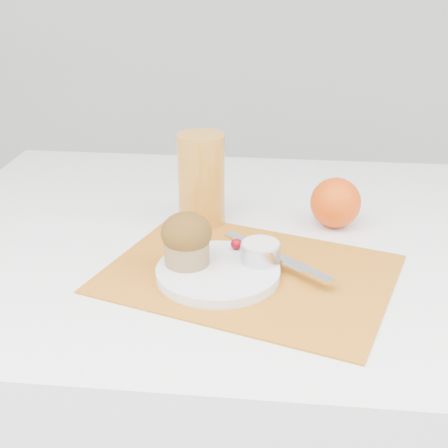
# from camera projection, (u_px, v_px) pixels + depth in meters

# --- Properties ---
(table) EXTENTS (1.20, 0.80, 0.75)m
(table) POSITION_uv_depth(u_px,v_px,m) (275.00, 416.00, 1.17)
(table) COLOR white
(table) RESTS_ON ground
(placemat) EXTENTS (0.47, 0.40, 0.00)m
(placemat) POSITION_uv_depth(u_px,v_px,m) (249.00, 274.00, 0.90)
(placemat) COLOR #BC6C1A
(placemat) RESTS_ON table
(plate) EXTENTS (0.18, 0.18, 0.01)m
(plate) POSITION_uv_depth(u_px,v_px,m) (218.00, 272.00, 0.89)
(plate) COLOR silver
(plate) RESTS_ON placemat
(ramekin) EXTENTS (0.06, 0.06, 0.03)m
(ramekin) POSITION_uv_depth(u_px,v_px,m) (260.00, 253.00, 0.90)
(ramekin) COLOR silver
(ramekin) RESTS_ON plate
(cream) EXTENTS (0.07, 0.07, 0.01)m
(cream) POSITION_uv_depth(u_px,v_px,m) (261.00, 245.00, 0.89)
(cream) COLOR silver
(cream) RESTS_ON ramekin
(raspberry_near) EXTENTS (0.02, 0.02, 0.02)m
(raspberry_near) POSITION_uv_depth(u_px,v_px,m) (236.00, 244.00, 0.94)
(raspberry_near) COLOR #5B0208
(raspberry_near) RESTS_ON plate
(raspberry_far) EXTENTS (0.02, 0.02, 0.02)m
(raspberry_far) POSITION_uv_depth(u_px,v_px,m) (247.00, 252.00, 0.91)
(raspberry_far) COLOR #600203
(raspberry_far) RESTS_ON plate
(butter_knife) EXTENTS (0.17, 0.15, 0.01)m
(butter_knife) POSITION_uv_depth(u_px,v_px,m) (276.00, 256.00, 0.91)
(butter_knife) COLOR silver
(butter_knife) RESTS_ON plate
(orange) EXTENTS (0.08, 0.08, 0.08)m
(orange) POSITION_uv_depth(u_px,v_px,m) (336.00, 203.00, 1.04)
(orange) COLOR #E74D08
(orange) RESTS_ON table
(juice_glass) EXTENTS (0.08, 0.08, 0.16)m
(juice_glass) POSITION_uv_depth(u_px,v_px,m) (201.00, 180.00, 1.04)
(juice_glass) COLOR orange
(juice_glass) RESTS_ON table
(muffin) EXTENTS (0.07, 0.07, 0.08)m
(muffin) POSITION_uv_depth(u_px,v_px,m) (187.00, 239.00, 0.88)
(muffin) COLOR #A07C4D
(muffin) RESTS_ON plate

